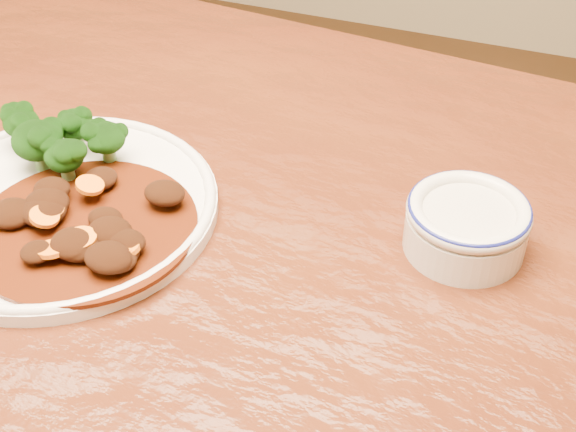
% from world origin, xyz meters
% --- Properties ---
extents(dining_table, '(1.58, 1.05, 0.75)m').
position_xyz_m(dining_table, '(-0.00, 0.00, 0.67)').
color(dining_table, '#4C210D').
rests_on(dining_table, ground).
extents(dinner_plate, '(0.30, 0.30, 0.02)m').
position_xyz_m(dinner_plate, '(-0.10, -0.01, 0.76)').
color(dinner_plate, white).
rests_on(dinner_plate, dining_table).
extents(broccoli_florets, '(0.13, 0.09, 0.05)m').
position_xyz_m(broccoli_florets, '(-0.13, 0.05, 0.79)').
color(broccoli_florets, '#64994F').
rests_on(broccoli_florets, dinner_plate).
extents(mince_stew, '(0.20, 0.20, 0.03)m').
position_xyz_m(mince_stew, '(-0.05, -0.04, 0.77)').
color(mince_stew, '#481C07').
rests_on(mince_stew, dinner_plate).
extents(dip_bowl, '(0.11, 0.11, 0.05)m').
position_xyz_m(dip_bowl, '(0.27, 0.08, 0.78)').
color(dip_bowl, beige).
rests_on(dip_bowl, dining_table).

